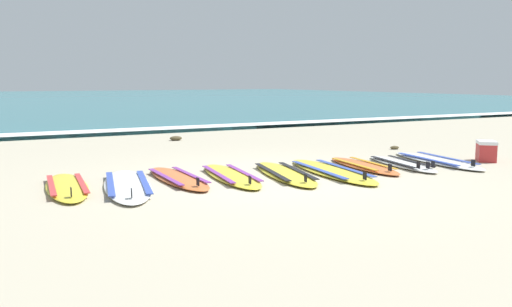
# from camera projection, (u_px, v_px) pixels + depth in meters

# --- Properties ---
(ground_plane) EXTENTS (80.00, 80.00, 0.00)m
(ground_plane) POSITION_uv_depth(u_px,v_px,m) (273.00, 180.00, 8.06)
(ground_plane) COLOR #B7AD93
(sea) EXTENTS (80.00, 60.00, 0.10)m
(sea) POSITION_uv_depth(u_px,v_px,m) (24.00, 99.00, 40.78)
(sea) COLOR teal
(sea) RESTS_ON ground
(wave_foam_strip) EXTENTS (80.00, 0.96, 0.11)m
(wave_foam_strip) POSITION_uv_depth(u_px,v_px,m) (129.00, 131.00, 15.07)
(wave_foam_strip) COLOR white
(wave_foam_strip) RESTS_ON ground
(surfboard_0) EXTENTS (0.76, 2.23, 0.18)m
(surfboard_0) POSITION_uv_depth(u_px,v_px,m) (67.00, 187.00, 7.35)
(surfboard_0) COLOR yellow
(surfboard_0) RESTS_ON ground
(surfboard_1) EXTENTS (1.16, 2.63, 0.18)m
(surfboard_1) POSITION_uv_depth(u_px,v_px,m) (127.00, 185.00, 7.46)
(surfboard_1) COLOR white
(surfboard_1) RESTS_ON ground
(surfboard_2) EXTENTS (0.60, 2.18, 0.18)m
(surfboard_2) POSITION_uv_depth(u_px,v_px,m) (178.00, 178.00, 8.00)
(surfboard_2) COLOR orange
(surfboard_2) RESTS_ON ground
(surfboard_3) EXTENTS (0.90, 2.34, 0.18)m
(surfboard_3) POSITION_uv_depth(u_px,v_px,m) (231.00, 176.00, 8.20)
(surfboard_3) COLOR yellow
(surfboard_3) RESTS_ON ground
(surfboard_4) EXTENTS (1.11, 2.44, 0.18)m
(surfboard_4) POSITION_uv_depth(u_px,v_px,m) (285.00, 173.00, 8.40)
(surfboard_4) COLOR yellow
(surfboard_4) RESTS_ON ground
(surfboard_5) EXTENTS (1.01, 2.67, 0.18)m
(surfboard_5) POSITION_uv_depth(u_px,v_px,m) (331.00, 171.00, 8.62)
(surfboard_5) COLOR yellow
(surfboard_5) RESTS_ON ground
(surfboard_6) EXTENTS (0.79, 2.08, 0.18)m
(surfboard_6) POSITION_uv_depth(u_px,v_px,m) (363.00, 166.00, 9.16)
(surfboard_6) COLOR orange
(surfboard_6) RESTS_ON ground
(surfboard_7) EXTENTS (0.89, 2.05, 0.18)m
(surfboard_7) POSITION_uv_depth(u_px,v_px,m) (401.00, 164.00, 9.38)
(surfboard_7) COLOR white
(surfboard_7) RESTS_ON ground
(surfboard_8) EXTENTS (0.97, 2.45, 0.18)m
(surfboard_8) POSITION_uv_depth(u_px,v_px,m) (437.00, 160.00, 9.75)
(surfboard_8) COLOR white
(surfboard_8) RESTS_ON ground
(cooler_box) EXTENTS (0.54, 0.55, 0.38)m
(cooler_box) POSITION_uv_depth(u_px,v_px,m) (486.00, 151.00, 9.87)
(cooler_box) COLOR red
(cooler_box) RESTS_ON ground
(seaweed_clump_mid_sand) EXTENTS (0.20, 0.16, 0.07)m
(seaweed_clump_mid_sand) POSITION_uv_depth(u_px,v_px,m) (395.00, 148.00, 11.62)
(seaweed_clump_mid_sand) COLOR #4C4228
(seaweed_clump_mid_sand) RESTS_ON ground
(seaweed_clump_by_the_boards) EXTENTS (0.31, 0.25, 0.11)m
(seaweed_clump_by_the_boards) POSITION_uv_depth(u_px,v_px,m) (176.00, 138.00, 13.32)
(seaweed_clump_by_the_boards) COLOR #4C4228
(seaweed_clump_by_the_boards) RESTS_ON ground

